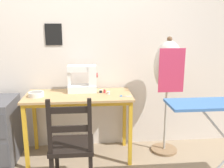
{
  "coord_description": "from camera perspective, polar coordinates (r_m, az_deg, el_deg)",
  "views": [
    {
      "loc": [
        0.13,
        -2.47,
        1.54
      ],
      "look_at": [
        0.38,
        0.25,
        0.89
      ],
      "focal_mm": 40.0,
      "sensor_mm": 36.0,
      "label": 1
    }
  ],
  "objects": [
    {
      "name": "sewing_table",
      "position": [
        2.87,
        -7.59,
        -4.29
      ],
      "size": [
        1.2,
        0.55,
        0.77
      ],
      "color": "tan",
      "rests_on": "ground_plane"
    },
    {
      "name": "thread_spool_mid_table",
      "position": [
        2.88,
        -1.72,
        -1.63
      ],
      "size": [
        0.03,
        0.03,
        0.04
      ],
      "color": "red",
      "rests_on": "sewing_table"
    },
    {
      "name": "fabric_bowl",
      "position": [
        2.86,
        -16.92,
        -2.24
      ],
      "size": [
        0.17,
        0.17,
        0.05
      ],
      "color": "silver",
      "rests_on": "sewing_table"
    },
    {
      "name": "thread_spool_near_machine",
      "position": [
        2.89,
        -2.59,
        -1.7
      ],
      "size": [
        0.04,
        0.04,
        0.04
      ],
      "color": "black",
      "rests_on": "sewing_table"
    },
    {
      "name": "dress_form",
      "position": [
        2.98,
        12.68,
        2.74
      ],
      "size": [
        0.34,
        0.32,
        1.41
      ],
      "color": "#846647",
      "rests_on": "ground_plane"
    },
    {
      "name": "wall_back",
      "position": [
        3.1,
        -7.67,
        8.34
      ],
      "size": [
        10.0,
        0.06,
        2.55
      ],
      "color": "silver",
      "rests_on": "ground_plane"
    },
    {
      "name": "scissors",
      "position": [
        2.75,
        2.69,
        -2.8
      ],
      "size": [
        0.13,
        0.07,
        0.01
      ],
      "color": "silver",
      "rests_on": "sewing_table"
    },
    {
      "name": "wooden_chair",
      "position": [
        2.39,
        -9.18,
        -13.91
      ],
      "size": [
        0.4,
        0.38,
        0.94
      ],
      "color": "black",
      "rests_on": "ground_plane"
    },
    {
      "name": "thread_spool_far_edge",
      "position": [
        2.84,
        -0.81,
        -2.03
      ],
      "size": [
        0.04,
        0.04,
        0.03
      ],
      "color": "silver",
      "rests_on": "sewing_table"
    },
    {
      "name": "sewing_machine",
      "position": [
        2.93,
        -6.41,
        1.06
      ],
      "size": [
        0.35,
        0.18,
        0.34
      ],
      "color": "white",
      "rests_on": "sewing_table"
    }
  ]
}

